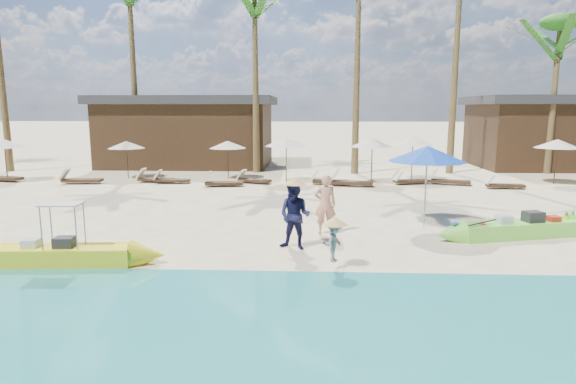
{
  "coord_description": "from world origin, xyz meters",
  "views": [
    {
      "loc": [
        -0.3,
        -12.66,
        3.57
      ],
      "look_at": [
        -0.99,
        2.0,
        1.01
      ],
      "focal_mm": 30.0,
      "sensor_mm": 36.0,
      "label": 1
    }
  ],
  "objects_px": {
    "green_canoe": "(518,229)",
    "yellow_canoe": "(56,255)",
    "tourist": "(325,204)",
    "blue_umbrella": "(427,154)"
  },
  "relations": [
    {
      "from": "yellow_canoe",
      "to": "tourist",
      "type": "relative_size",
      "value": 3.23
    },
    {
      "from": "yellow_canoe",
      "to": "blue_umbrella",
      "type": "height_order",
      "value": "blue_umbrella"
    },
    {
      "from": "green_canoe",
      "to": "yellow_canoe",
      "type": "bearing_deg",
      "value": 179.42
    },
    {
      "from": "green_canoe",
      "to": "blue_umbrella",
      "type": "relative_size",
      "value": 2.24
    },
    {
      "from": "yellow_canoe",
      "to": "blue_umbrella",
      "type": "relative_size",
      "value": 2.25
    },
    {
      "from": "blue_umbrella",
      "to": "green_canoe",
      "type": "bearing_deg",
      "value": -23.58
    },
    {
      "from": "green_canoe",
      "to": "tourist",
      "type": "xyz_separation_m",
      "value": [
        -5.4,
        0.13,
        0.62
      ]
    },
    {
      "from": "green_canoe",
      "to": "tourist",
      "type": "distance_m",
      "value": 5.44
    },
    {
      "from": "green_canoe",
      "to": "tourist",
      "type": "height_order",
      "value": "tourist"
    },
    {
      "from": "green_canoe",
      "to": "yellow_canoe",
      "type": "height_order",
      "value": "yellow_canoe"
    }
  ]
}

